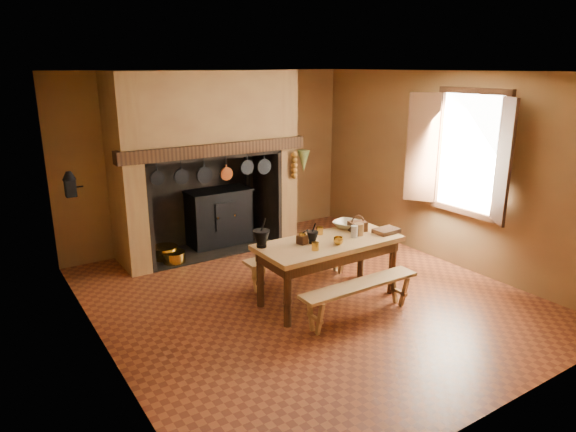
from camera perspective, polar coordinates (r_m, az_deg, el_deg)
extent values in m
plane|color=brown|center=(6.70, 2.13, -8.94)|extent=(5.50, 5.50, 0.00)
plane|color=silver|center=(6.06, 2.41, 15.75)|extent=(5.50, 5.50, 0.00)
cube|color=olive|center=(8.58, -8.52, 6.37)|extent=(5.00, 0.02, 2.80)
cube|color=olive|center=(5.24, -20.60, -0.93)|extent=(0.02, 5.50, 2.80)
cube|color=olive|center=(7.92, 17.22, 4.99)|extent=(0.02, 5.50, 2.80)
cube|color=olive|center=(4.40, 23.58, -4.53)|extent=(5.00, 0.02, 2.80)
cube|color=olive|center=(7.64, -17.68, 4.54)|extent=(0.30, 0.90, 2.80)
cube|color=olive|center=(8.63, -1.48, 6.60)|extent=(0.30, 0.90, 2.80)
cube|color=olive|center=(7.94, -9.36, 11.37)|extent=(2.20, 0.90, 1.20)
cube|color=black|center=(7.64, -7.94, 7.38)|extent=(2.95, 0.22, 0.18)
cube|color=black|center=(8.55, -10.08, 2.16)|extent=(2.20, 0.06, 1.60)
cube|color=black|center=(8.42, -8.67, -3.65)|extent=(2.20, 0.90, 0.02)
cube|color=black|center=(8.51, -7.70, -0.26)|extent=(1.00, 0.50, 0.90)
cube|color=black|center=(8.37, -7.76, 2.79)|extent=(1.04, 0.54, 0.04)
cube|color=black|center=(8.25, -6.94, -0.03)|extent=(0.35, 0.02, 0.45)
cylinder|color=black|center=(8.56, -4.57, 5.45)|extent=(0.10, 0.10, 0.70)
cylinder|color=#BF8D2C|center=(8.17, -7.81, -0.23)|extent=(0.03, 0.03, 0.03)
cylinder|color=#BF8D2C|center=(8.30, -5.95, 0.10)|extent=(0.03, 0.03, 0.03)
cylinder|color=#BF8D2C|center=(8.13, -13.51, -3.99)|extent=(0.40, 0.40, 0.20)
cylinder|color=#BF8D2C|center=(7.92, -12.54, -4.53)|extent=(0.34, 0.34, 0.18)
cube|color=black|center=(8.16, -15.06, -4.15)|extent=(0.18, 0.18, 0.16)
cone|color=#5B6831|center=(8.34, 1.74, 6.11)|extent=(0.20, 0.20, 0.35)
cube|color=white|center=(7.61, 19.62, 6.63)|extent=(0.02, 1.00, 1.60)
cube|color=#3B1F13|center=(7.50, 20.10, 12.94)|extent=(0.08, 1.16, 0.08)
cube|color=#3B1F13|center=(7.76, 18.90, 0.50)|extent=(0.08, 1.16, 0.08)
cube|color=#3B1F13|center=(7.04, 22.84, 5.57)|extent=(0.29, 0.39, 1.60)
cube|color=#3B1F13|center=(7.86, 14.66, 7.33)|extent=(0.29, 0.39, 1.60)
cube|color=black|center=(6.72, -23.04, 2.91)|extent=(0.12, 0.12, 0.22)
cone|color=black|center=(6.69, -23.18, 4.15)|extent=(0.16, 0.16, 0.10)
cylinder|color=black|center=(6.74, -22.29, 3.02)|extent=(0.12, 0.02, 0.02)
cube|color=tan|center=(6.36, 4.56, -3.01)|extent=(1.82, 0.81, 0.06)
cube|color=#3B1F13|center=(6.39, 4.54, -3.87)|extent=(1.70, 0.69, 0.14)
cylinder|color=#3B1F13|center=(5.84, -0.05, -8.96)|extent=(0.09, 0.09, 0.73)
cylinder|color=#3B1F13|center=(6.79, 11.51, -5.57)|extent=(0.09, 0.09, 0.73)
cylinder|color=#3B1F13|center=(6.32, -3.09, -6.97)|extent=(0.09, 0.09, 0.73)
cylinder|color=#3B1F13|center=(7.20, 8.13, -4.11)|extent=(0.09, 0.09, 0.73)
cube|color=tan|center=(6.05, 8.02, -7.58)|extent=(1.58, 0.28, 0.04)
cube|color=tan|center=(6.94, 1.35, -4.09)|extent=(1.63, 0.28, 0.04)
cylinder|color=black|center=(6.12, -2.96, -3.30)|extent=(0.12, 0.12, 0.04)
cone|color=black|center=(6.08, -2.97, -2.38)|extent=(0.21, 0.21, 0.17)
cylinder|color=black|center=(6.05, -2.79, -1.03)|extent=(0.08, 0.03, 0.17)
cylinder|color=black|center=(6.25, 2.73, -2.92)|extent=(0.09, 0.09, 0.03)
cone|color=black|center=(6.22, 2.74, -2.28)|extent=(0.15, 0.15, 0.12)
cylinder|color=black|center=(6.20, 2.88, -1.33)|extent=(0.06, 0.03, 0.12)
cube|color=#3B1F13|center=(6.21, 1.60, -2.62)|extent=(0.13, 0.13, 0.11)
cylinder|color=#BF8D2C|center=(6.19, 1.61, -2.04)|extent=(0.08, 0.08, 0.03)
cylinder|color=black|center=(6.21, 1.95, -1.70)|extent=(0.09, 0.03, 0.03)
cylinder|color=#BF8D2C|center=(6.00, 3.05, -3.38)|extent=(0.09, 0.09, 0.10)
cylinder|color=#BF8D2C|center=(6.56, 3.55, -1.63)|extent=(0.10, 0.10, 0.10)
imported|color=#BFB793|center=(6.87, 6.58, -0.93)|extent=(0.46, 0.46, 0.09)
cylinder|color=brown|center=(6.57, 7.88, -1.48)|extent=(0.15, 0.15, 0.15)
cylinder|color=beige|center=(6.48, 7.37, -1.73)|extent=(0.12, 0.12, 0.15)
cube|color=#452414|center=(6.75, 7.73, -1.13)|extent=(0.26, 0.21, 0.13)
torus|color=#452414|center=(6.73, 7.75, -0.62)|extent=(0.18, 0.06, 0.18)
cube|color=#3B1F13|center=(6.74, 10.87, -1.62)|extent=(0.32, 0.23, 0.05)
imported|color=#BF8D2C|center=(6.21, 5.62, -2.76)|extent=(0.13, 0.13, 0.09)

